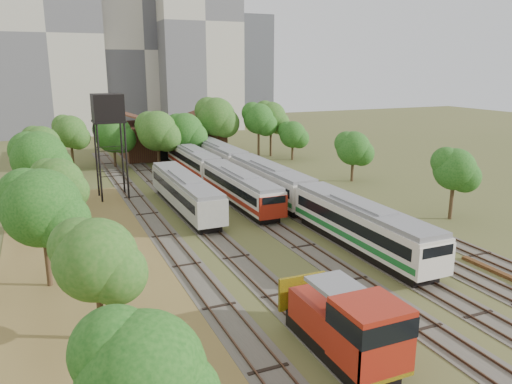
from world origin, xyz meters
name	(u,v)px	position (x,y,z in m)	size (l,w,h in m)	color
ground	(407,294)	(0.00, 0.00, 0.00)	(240.00, 240.00, 0.00)	#475123
dry_grass_patch	(109,293)	(-18.00, 8.00, 0.02)	(14.00, 60.00, 0.04)	brown
tracks	(250,202)	(-0.67, 25.00, 0.04)	(24.60, 80.00, 0.19)	#4C473D
railcar_red_set	(213,172)	(-2.00, 33.42, 1.87)	(2.87, 34.58, 3.55)	black
railcar_green_set	(270,181)	(2.00, 25.62, 2.02)	(3.09, 52.07, 3.82)	black
railcar_rear	(162,142)	(-2.00, 60.67, 1.88)	(2.87, 16.08, 3.55)	black
shunter_locomotive	(350,327)	(-8.00, -5.09, 1.97)	(3.07, 8.13, 4.02)	black
old_grey_coach	(185,192)	(-8.00, 24.87, 1.97)	(2.92, 18.00, 3.61)	black
water_tower	(108,111)	(-14.10, 33.13, 9.83)	(3.37, 3.37, 11.66)	black
rail_pile_far	(504,275)	(8.20, -0.61, 0.12)	(0.47, 7.46, 0.24)	#543218
maintenance_shed	(171,138)	(-1.00, 57.98, 2.91)	(16.45, 11.55, 7.58)	#3C1B15
tree_band_left	(52,186)	(-20.66, 19.03, 5.16)	(7.30, 58.03, 8.29)	#382616
tree_band_far	(186,125)	(-0.70, 49.92, 5.81)	(35.73, 9.47, 9.81)	#382616
tree_band_right	(351,147)	(15.39, 29.61, 4.42)	(4.78, 38.50, 7.01)	#382616
tower_left	(45,34)	(-18.00, 95.00, 21.00)	(22.00, 16.00, 42.00)	#BAB4A2
tower_centre	(137,51)	(2.00, 100.00, 18.00)	(20.00, 18.00, 36.00)	#ADA89D
tower_right	(195,23)	(14.00, 92.00, 24.00)	(18.00, 16.00, 48.00)	#BAB4A2
tower_far_right	(246,68)	(34.00, 110.00, 14.00)	(12.00, 12.00, 28.00)	#43454B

